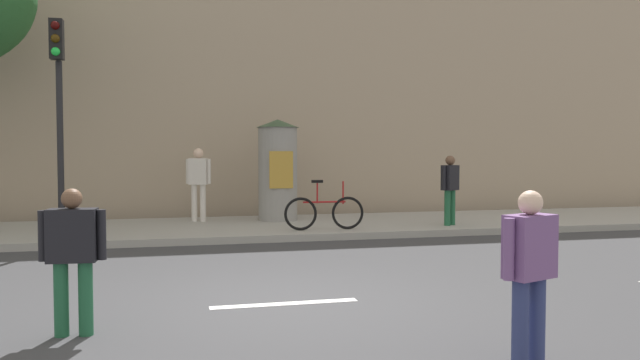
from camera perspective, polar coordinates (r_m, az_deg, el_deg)
name	(u,v)px	position (r m, az deg, el deg)	size (l,w,h in m)	color
ground_plane	(285,304)	(7.50, -3.32, -11.52)	(80.00, 80.00, 0.00)	#38383A
sidewalk_curb	(231,228)	(14.33, -8.36, -4.50)	(36.00, 4.00, 0.15)	#9E9B93
lane_markings	(285,304)	(7.50, -3.32, -11.49)	(25.80, 0.16, 0.01)	silver
building_backdrop	(215,72)	(19.37, -9.83, 9.96)	(36.00, 5.00, 8.68)	tan
traffic_light	(58,93)	(12.63, -23.33, 7.54)	(0.24, 0.45, 4.18)	black
poster_column	(278,169)	(15.18, -3.98, 1.02)	(1.06, 1.06, 2.51)	gray
pedestrian_in_dark_shirt	(73,250)	(6.54, -22.18, -6.12)	(0.64, 0.28, 1.47)	#1E5938
pedestrian_with_bag	(530,265)	(5.49, 19.05, -7.51)	(0.59, 0.37, 1.51)	navy
pedestrian_in_red_top	(450,185)	(14.39, 12.09, -0.43)	(0.52, 0.43, 1.62)	#1E5938
pedestrian_tallest	(198,178)	(15.14, -11.33, 0.18)	(0.59, 0.36, 1.80)	silver
bicycle_leaning	(324,212)	(13.26, 0.41, -3.03)	(1.77, 0.12, 1.09)	black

